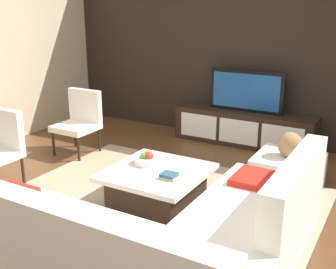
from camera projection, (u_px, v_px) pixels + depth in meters
ground_plane at (161, 210)px, 4.22m from camera, size 14.00×14.00×0.00m
feature_wall_back at (256, 47)px, 6.03m from camera, size 6.40×0.12×2.80m
area_rug at (152, 207)px, 4.27m from camera, size 3.19×2.75×0.01m
media_console at (244, 128)px, 6.13m from camera, size 2.05×0.49×0.50m
television at (246, 91)px, 5.96m from camera, size 1.10×0.06×0.60m
sectional_couch at (158, 240)px, 3.15m from camera, size 2.45×2.32×0.84m
coffee_table at (157, 186)px, 4.29m from camera, size 0.96×0.97×0.38m
ottoman at (288, 173)px, 4.61m from camera, size 0.70×0.70×0.40m
fruit_bowl at (147, 159)px, 4.39m from camera, size 0.28×0.28×0.14m
accent_chair_far at (80, 118)px, 5.74m from camera, size 0.53×0.51×0.87m
decorative_ball at (290, 145)px, 4.51m from camera, size 0.27×0.27×0.27m
book_stack at (169, 176)px, 4.02m from camera, size 0.16×0.14×0.05m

